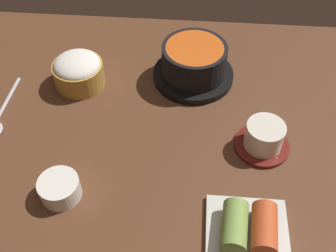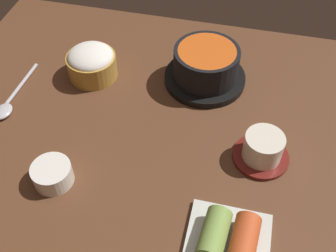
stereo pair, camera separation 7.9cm
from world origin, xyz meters
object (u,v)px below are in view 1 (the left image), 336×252
object	(u,v)px
tea_cup_with_saucer	(264,138)
kimchi_plate	(248,230)
stone_pot	(194,63)
rice_bowl	(78,71)
side_bowl_near	(60,188)

from	to	relation	value
tea_cup_with_saucer	kimchi_plate	distance (cm)	19.47
tea_cup_with_saucer	stone_pot	bearing A→B (deg)	126.50
rice_bowl	side_bowl_near	distance (cm)	29.01
kimchi_plate	side_bowl_near	world-z (taller)	kimchi_plate
stone_pot	tea_cup_with_saucer	bearing A→B (deg)	-53.50
stone_pot	kimchi_plate	bearing A→B (deg)	-74.81
stone_pot	kimchi_plate	distance (cm)	39.56
kimchi_plate	side_bowl_near	size ratio (longest dim) A/B	1.87
stone_pot	rice_bowl	distance (cm)	25.33
rice_bowl	kimchi_plate	distance (cm)	49.19
side_bowl_near	kimchi_plate	bearing A→B (deg)	-9.37
rice_bowl	side_bowl_near	size ratio (longest dim) A/B	1.52
stone_pot	rice_bowl	bearing A→B (deg)	-170.95
rice_bowl	tea_cup_with_saucer	xyz separation A→B (cm)	(39.10, -15.04, -0.93)
side_bowl_near	tea_cup_with_saucer	bearing A→B (deg)	20.88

